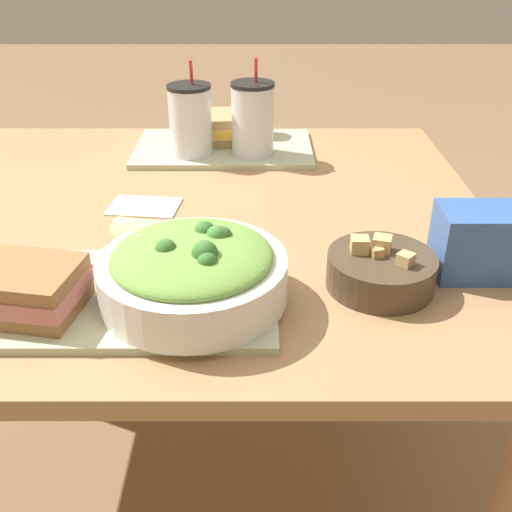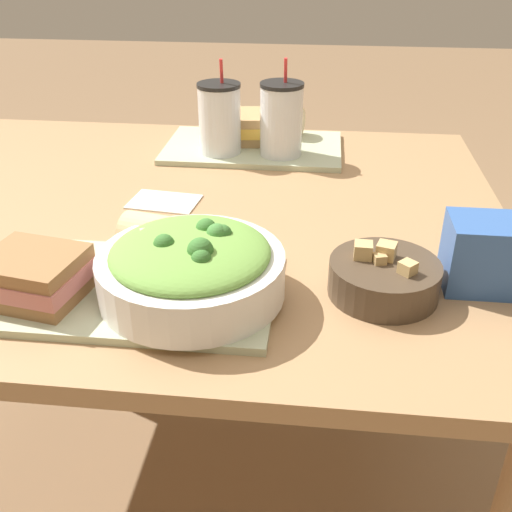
% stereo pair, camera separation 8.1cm
% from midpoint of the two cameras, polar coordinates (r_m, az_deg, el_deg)
% --- Properties ---
extents(ground_plane, '(12.00, 12.00, 0.00)m').
position_cam_midpoint_polar(ground_plane, '(1.60, -10.62, -21.22)').
color(ground_plane, '#846647').
extents(dining_table, '(1.31, 0.99, 0.76)m').
position_cam_midpoint_polar(dining_table, '(1.17, -13.56, -0.11)').
color(dining_table, '#A37A51').
rests_on(dining_table, ground_plane).
extents(tray_near, '(0.40, 0.25, 0.01)m').
position_cam_midpoint_polar(tray_near, '(0.86, -14.38, -3.85)').
color(tray_near, '#B2BC99').
rests_on(tray_near, dining_table).
extents(tray_far, '(0.40, 0.25, 0.01)m').
position_cam_midpoint_polar(tray_far, '(1.40, -4.89, 10.15)').
color(tray_far, '#B2BC99').
rests_on(tray_far, dining_table).
extents(salad_bowl, '(0.26, 0.26, 0.10)m').
position_cam_midpoint_polar(salad_bowl, '(0.81, -9.01, -1.42)').
color(salad_bowl, white).
rests_on(salad_bowl, tray_near).
extents(soup_bowl, '(0.16, 0.16, 0.07)m').
position_cam_midpoint_polar(soup_bowl, '(0.87, 9.10, -1.33)').
color(soup_bowl, '#473828').
rests_on(soup_bowl, dining_table).
extents(sandwich_near, '(0.15, 0.14, 0.06)m').
position_cam_midpoint_polar(sandwich_near, '(0.85, -23.44, -3.03)').
color(sandwich_near, olive).
rests_on(sandwich_near, tray_near).
extents(baguette_near, '(0.12, 0.09, 0.07)m').
position_cam_midpoint_polar(baguette_near, '(0.91, -12.48, 1.17)').
color(baguette_near, '#DBBC84').
rests_on(baguette_near, tray_near).
extents(sandwich_far, '(0.13, 0.14, 0.06)m').
position_cam_midpoint_polar(sandwich_far, '(1.42, -5.83, 12.03)').
color(sandwich_far, tan).
rests_on(sandwich_far, tray_far).
extents(baguette_far, '(0.10, 0.09, 0.07)m').
position_cam_midpoint_polar(baguette_far, '(1.47, -2.02, 12.76)').
color(baguette_far, '#DBBC84').
rests_on(baguette_far, tray_far).
extents(drink_cup_dark, '(0.09, 0.09, 0.20)m').
position_cam_midpoint_polar(drink_cup_dark, '(1.34, -8.15, 12.46)').
color(drink_cup_dark, silver).
rests_on(drink_cup_dark, tray_far).
extents(drink_cup_red, '(0.09, 0.09, 0.21)m').
position_cam_midpoint_polar(drink_cup_red, '(1.32, -2.23, 12.67)').
color(drink_cup_red, silver).
rests_on(drink_cup_red, tray_far).
extents(chip_bag, '(0.14, 0.09, 0.10)m').
position_cam_midpoint_polar(chip_bag, '(0.93, 18.47, 1.22)').
color(chip_bag, '#335BA3').
rests_on(chip_bag, dining_table).
extents(napkin_folded, '(0.14, 0.10, 0.00)m').
position_cam_midpoint_polar(napkin_folded, '(1.14, -12.72, 4.56)').
color(napkin_folded, silver).
rests_on(napkin_folded, dining_table).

